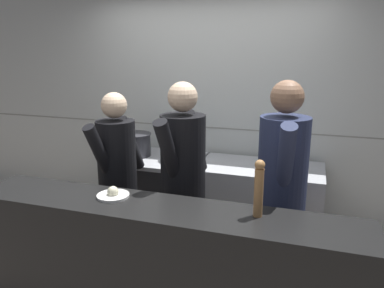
{
  "coord_description": "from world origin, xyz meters",
  "views": [
    {
      "loc": [
        1.04,
        -2.34,
        1.97
      ],
      "look_at": [
        0.04,
        0.72,
        1.15
      ],
      "focal_mm": 35.0,
      "sensor_mm": 36.0,
      "label": 1
    }
  ],
  "objects_px": {
    "chef_head_cook": "(118,176)",
    "stock_pot": "(135,144)",
    "chef_line": "(281,187)",
    "plated_dish_main": "(113,194)",
    "pepper_mill": "(259,187)",
    "mixing_bowl_steel": "(271,162)",
    "chefs_knife": "(279,173)",
    "chef_sous": "(183,179)",
    "oven_range": "(157,196)",
    "sauce_pot": "(179,150)"
  },
  "relations": [
    {
      "from": "chef_head_cook",
      "to": "stock_pot",
      "type": "bearing_deg",
      "value": 115.62
    },
    {
      "from": "chef_head_cook",
      "to": "chef_line",
      "type": "distance_m",
      "value": 1.39
    },
    {
      "from": "plated_dish_main",
      "to": "pepper_mill",
      "type": "bearing_deg",
      "value": 0.33
    },
    {
      "from": "stock_pot",
      "to": "mixing_bowl_steel",
      "type": "bearing_deg",
      "value": 1.57
    },
    {
      "from": "stock_pot",
      "to": "chefs_knife",
      "type": "bearing_deg",
      "value": -5.62
    },
    {
      "from": "chef_sous",
      "to": "chef_line",
      "type": "distance_m",
      "value": 0.76
    },
    {
      "from": "oven_range",
      "to": "chef_sous",
      "type": "xyz_separation_m",
      "value": [
        0.58,
        -0.78,
        0.52
      ]
    },
    {
      "from": "sauce_pot",
      "to": "chef_head_cook",
      "type": "bearing_deg",
      "value": -114.5
    },
    {
      "from": "sauce_pot",
      "to": "chef_sous",
      "type": "xyz_separation_m",
      "value": [
        0.31,
        -0.75,
        -0.02
      ]
    },
    {
      "from": "pepper_mill",
      "to": "chef_head_cook",
      "type": "xyz_separation_m",
      "value": [
        -1.29,
        0.6,
        -0.26
      ]
    },
    {
      "from": "oven_range",
      "to": "sauce_pot",
      "type": "relative_size",
      "value": 3.05
    },
    {
      "from": "sauce_pot",
      "to": "pepper_mill",
      "type": "relative_size",
      "value": 0.86
    },
    {
      "from": "stock_pot",
      "to": "chef_line",
      "type": "height_order",
      "value": "chef_line"
    },
    {
      "from": "mixing_bowl_steel",
      "to": "chef_line",
      "type": "height_order",
      "value": "chef_line"
    },
    {
      "from": "pepper_mill",
      "to": "stock_pot",
      "type": "bearing_deg",
      "value": 138.66
    },
    {
      "from": "mixing_bowl_steel",
      "to": "chef_line",
      "type": "bearing_deg",
      "value": -78.34
    },
    {
      "from": "mixing_bowl_steel",
      "to": "pepper_mill",
      "type": "bearing_deg",
      "value": -87.1
    },
    {
      "from": "sauce_pot",
      "to": "chefs_knife",
      "type": "bearing_deg",
      "value": -7.74
    },
    {
      "from": "mixing_bowl_steel",
      "to": "pepper_mill",
      "type": "xyz_separation_m",
      "value": [
        0.07,
        -1.33,
        0.23
      ]
    },
    {
      "from": "pepper_mill",
      "to": "chef_sous",
      "type": "height_order",
      "value": "chef_sous"
    },
    {
      "from": "chef_head_cook",
      "to": "chef_sous",
      "type": "relative_size",
      "value": 0.94
    },
    {
      "from": "oven_range",
      "to": "chefs_knife",
      "type": "distance_m",
      "value": 1.36
    },
    {
      "from": "oven_range",
      "to": "chef_line",
      "type": "xyz_separation_m",
      "value": [
        1.34,
        -0.77,
        0.54
      ]
    },
    {
      "from": "chef_head_cook",
      "to": "pepper_mill",
      "type": "bearing_deg",
      "value": -13.59
    },
    {
      "from": "chef_head_cook",
      "to": "chef_line",
      "type": "relative_size",
      "value": 0.92
    },
    {
      "from": "sauce_pot",
      "to": "stock_pot",
      "type": "bearing_deg",
      "value": 178.79
    },
    {
      "from": "oven_range",
      "to": "chef_head_cook",
      "type": "xyz_separation_m",
      "value": [
        -0.05,
        -0.71,
        0.46
      ]
    },
    {
      "from": "sauce_pot",
      "to": "pepper_mill",
      "type": "height_order",
      "value": "pepper_mill"
    },
    {
      "from": "chefs_knife",
      "to": "plated_dish_main",
      "type": "relative_size",
      "value": 1.74
    },
    {
      "from": "mixing_bowl_steel",
      "to": "chefs_knife",
      "type": "bearing_deg",
      "value": -63.15
    },
    {
      "from": "stock_pot",
      "to": "chef_sous",
      "type": "relative_size",
      "value": 0.2
    },
    {
      "from": "chef_sous",
      "to": "chef_line",
      "type": "relative_size",
      "value": 0.98
    },
    {
      "from": "chef_head_cook",
      "to": "chef_sous",
      "type": "height_order",
      "value": "chef_sous"
    },
    {
      "from": "oven_range",
      "to": "chefs_knife",
      "type": "bearing_deg",
      "value": -7.33
    },
    {
      "from": "pepper_mill",
      "to": "chef_head_cook",
      "type": "bearing_deg",
      "value": 155.16
    },
    {
      "from": "plated_dish_main",
      "to": "chef_line",
      "type": "height_order",
      "value": "chef_line"
    },
    {
      "from": "sauce_pot",
      "to": "mixing_bowl_steel",
      "type": "xyz_separation_m",
      "value": [
        0.91,
        0.05,
        -0.05
      ]
    },
    {
      "from": "oven_range",
      "to": "chef_head_cook",
      "type": "relative_size",
      "value": 0.58
    },
    {
      "from": "sauce_pot",
      "to": "chef_line",
      "type": "relative_size",
      "value": 0.17
    },
    {
      "from": "sauce_pot",
      "to": "plated_dish_main",
      "type": "relative_size",
      "value": 1.38
    },
    {
      "from": "sauce_pot",
      "to": "chefs_knife",
      "type": "height_order",
      "value": "sauce_pot"
    },
    {
      "from": "oven_range",
      "to": "mixing_bowl_steel",
      "type": "bearing_deg",
      "value": 1.1
    },
    {
      "from": "chefs_knife",
      "to": "chef_sous",
      "type": "height_order",
      "value": "chef_sous"
    },
    {
      "from": "stock_pot",
      "to": "plated_dish_main",
      "type": "bearing_deg",
      "value": -69.61
    },
    {
      "from": "oven_range",
      "to": "sauce_pot",
      "type": "distance_m",
      "value": 0.6
    },
    {
      "from": "pepper_mill",
      "to": "chef_head_cook",
      "type": "height_order",
      "value": "chef_head_cook"
    },
    {
      "from": "mixing_bowl_steel",
      "to": "plated_dish_main",
      "type": "distance_m",
      "value": 1.63
    },
    {
      "from": "chefs_knife",
      "to": "pepper_mill",
      "type": "xyz_separation_m",
      "value": [
        -0.03,
        -1.15,
        0.28
      ]
    },
    {
      "from": "sauce_pot",
      "to": "chef_head_cook",
      "type": "relative_size",
      "value": 0.19
    },
    {
      "from": "chef_sous",
      "to": "stock_pot",
      "type": "bearing_deg",
      "value": 145.49
    }
  ]
}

